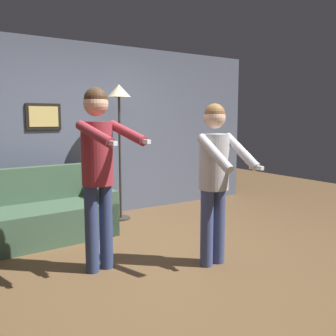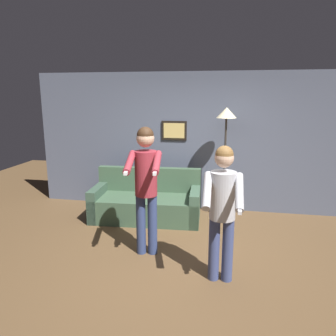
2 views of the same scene
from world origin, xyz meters
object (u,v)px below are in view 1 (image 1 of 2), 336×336
(torchiere_lamp, at_px, (119,107))
(person_standing_left, at_px, (98,160))
(couch, at_px, (32,218))
(person_standing_right, at_px, (215,170))

(torchiere_lamp, relative_size, person_standing_left, 1.11)
(couch, height_order, person_standing_left, person_standing_left)
(couch, xyz_separation_m, person_standing_left, (0.34, -1.31, 0.81))
(couch, relative_size, person_standing_left, 1.10)
(torchiere_lamp, xyz_separation_m, person_standing_left, (-1.01, -1.63, -0.57))
(couch, relative_size, person_standing_right, 1.19)
(torchiere_lamp, bearing_deg, person_standing_left, -121.85)
(torchiere_lamp, distance_m, person_standing_left, 2.00)
(torchiere_lamp, height_order, person_standing_left, torchiere_lamp)
(couch, distance_m, torchiere_lamp, 1.96)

